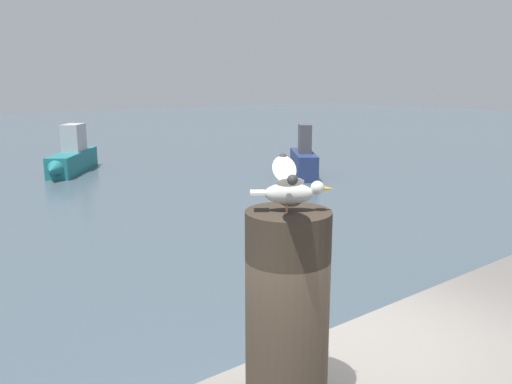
% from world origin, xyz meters
% --- Properties ---
extents(mooring_post, '(0.41, 0.41, 1.01)m').
position_xyz_m(mooring_post, '(-0.57, -0.44, 2.23)').
color(mooring_post, '#382D23').
rests_on(mooring_post, harbor_quay).
extents(seagull, '(0.49, 0.59, 0.23)m').
position_xyz_m(seagull, '(-0.56, -0.44, 2.86)').
color(seagull, tan).
rests_on(seagull, mooring_post).
extents(boat_navy, '(2.41, 3.01, 1.89)m').
position_xyz_m(boat_navy, '(10.59, 11.44, 0.56)').
color(boat_navy, navy).
rests_on(boat_navy, ground_plane).
extents(boat_teal, '(3.08, 3.73, 1.80)m').
position_xyz_m(boat_teal, '(4.05, 17.18, 0.59)').
color(boat_teal, '#1E7075').
rests_on(boat_teal, ground_plane).
extents(channel_buoy, '(0.56, 0.56, 1.33)m').
position_xyz_m(channel_buoy, '(4.22, 4.86, 0.48)').
color(channel_buoy, yellow).
rests_on(channel_buoy, ground_plane).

